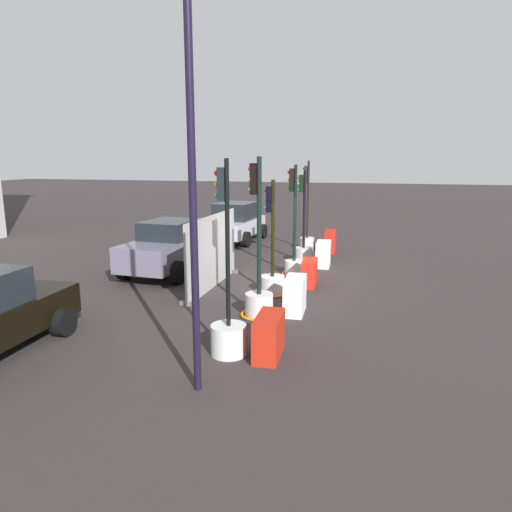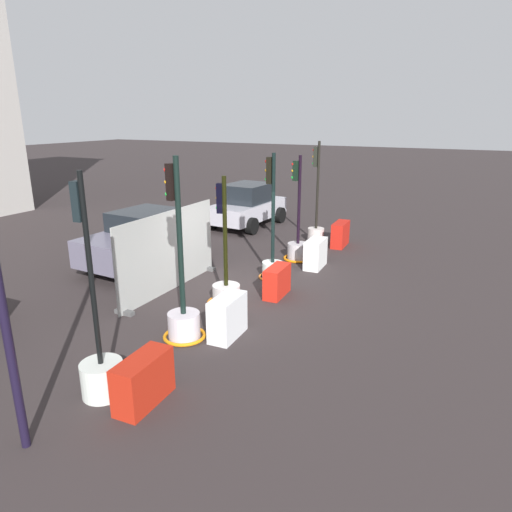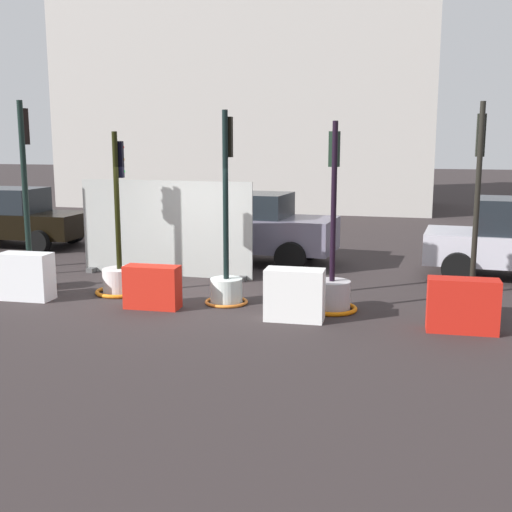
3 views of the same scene
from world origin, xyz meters
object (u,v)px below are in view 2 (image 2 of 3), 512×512
traffic_light_4 (298,245)px  traffic_light_5 (316,224)px  construction_barrier_0 (143,381)px  construction_barrier_4 (340,234)px  construction_barrier_1 (227,317)px  traffic_light_2 (226,287)px  construction_barrier_2 (277,281)px  construction_barrier_3 (315,254)px  traffic_light_0 (100,363)px  car_silver_hatchback (247,205)px  traffic_light_3 (272,256)px  traffic_light_1 (183,312)px  car_grey_saloon (145,238)px

traffic_light_4 → traffic_light_5: size_ratio=0.92×
traffic_light_5 → traffic_light_4: bearing=-174.4°
construction_barrier_0 → construction_barrier_4: bearing=-0.3°
traffic_light_5 → construction_barrier_1: size_ratio=3.59×
traffic_light_4 → construction_barrier_4: (2.19, -0.76, -0.05)m
traffic_light_2 → construction_barrier_4: bearing=-8.4°
construction_barrier_2 → construction_barrier_3: size_ratio=1.00×
traffic_light_0 → construction_barrier_4: 10.76m
traffic_light_4 → traffic_light_2: bearing=177.4°
construction_barrier_0 → car_silver_hatchback: bearing=20.2°
traffic_light_3 → car_silver_hatchback: 6.64m
construction_barrier_4 → traffic_light_3: bearing=169.8°
traffic_light_0 → construction_barrier_3: (8.02, -0.87, -0.14)m
traffic_light_1 → traffic_light_5: bearing=1.1°
traffic_light_2 → traffic_light_5: bearing=0.4°
construction_barrier_2 → car_grey_saloon: 4.77m
traffic_light_1 → construction_barrier_1: (0.46, -0.80, -0.15)m
traffic_light_2 → construction_barrier_0: (-4.15, -0.89, -0.05)m
car_grey_saloon → traffic_light_3: bearing=-80.3°
traffic_light_4 → car_silver_hatchback: bearing=46.4°
traffic_light_1 → car_grey_saloon: bearing=48.0°
traffic_light_2 → car_silver_hatchback: size_ratio=0.80×
traffic_light_0 → traffic_light_1: bearing=-0.1°
traffic_light_4 → traffic_light_0: bearing=179.5°
traffic_light_1 → construction_barrier_2: 3.15m
traffic_light_2 → construction_barrier_2: 1.41m
construction_barrier_3 → car_silver_hatchback: car_silver_hatchback is taller
traffic_light_0 → construction_barrier_3: traffic_light_0 is taller
traffic_light_2 → traffic_light_4: (4.26, -0.19, 0.03)m
car_silver_hatchback → traffic_light_3: bearing=-146.0°
traffic_light_0 → construction_barrier_4: (10.73, -0.84, -0.15)m
construction_barrier_3 → car_silver_hatchback: 6.06m
construction_barrier_2 → construction_barrier_4: construction_barrier_4 is taller
construction_barrier_0 → construction_barrier_3: bearing=-0.7°
traffic_light_1 → construction_barrier_4: bearing=-5.6°
construction_barrier_0 → construction_barrier_3: size_ratio=1.10×
construction_barrier_0 → construction_barrier_4: size_ratio=1.00×
construction_barrier_2 → construction_barrier_3: construction_barrier_3 is taller
car_silver_hatchback → traffic_light_4: bearing=-133.6°
traffic_light_3 → construction_barrier_2: bearing=-150.0°
traffic_light_0 → traffic_light_2: 4.28m
car_silver_hatchback → construction_barrier_4: bearing=-106.7°
construction_barrier_2 → car_silver_hatchback: bearing=33.3°
construction_barrier_1 → car_grey_saloon: 5.68m
car_silver_hatchback → construction_barrier_2: bearing=-146.7°
construction_barrier_0 → construction_barrier_2: (5.24, 0.00, -0.02)m
traffic_light_2 → traffic_light_5: traffic_light_5 is taller
construction_barrier_4 → construction_barrier_0: bearing=179.7°
traffic_light_5 → car_grey_saloon: bearing=143.1°
traffic_light_1 → construction_barrier_1: size_ratio=3.73×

